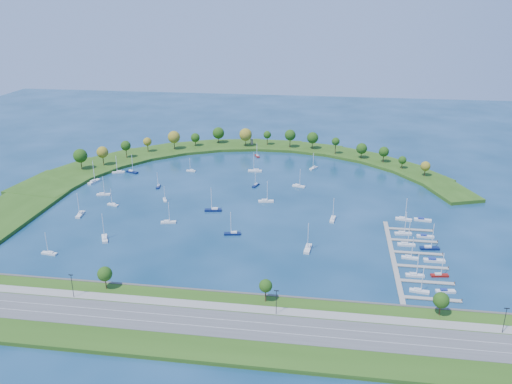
# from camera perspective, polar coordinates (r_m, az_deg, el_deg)

# --- Properties ---
(ground) EXTENTS (700.00, 700.00, 0.00)m
(ground) POSITION_cam_1_polar(r_m,az_deg,el_deg) (304.17, -1.07, -0.99)
(ground) COLOR #072C44
(ground) RESTS_ON ground
(south_shoreline) EXTENTS (420.00, 43.10, 11.60)m
(south_shoreline) POSITION_cam_1_polar(r_m,az_deg,el_deg) (197.14, -6.99, -13.88)
(south_shoreline) COLOR #274A13
(south_shoreline) RESTS_ON ground
(breakwater) EXTENTS (286.74, 247.64, 2.00)m
(breakwater) POSITION_cam_1_polar(r_m,az_deg,el_deg) (358.14, -7.15, 2.41)
(breakwater) COLOR #274A13
(breakwater) RESTS_ON ground
(breakwater_trees) EXTENTS (236.90, 89.29, 14.39)m
(breakwater_trees) POSITION_cam_1_polar(r_m,az_deg,el_deg) (388.14, -2.55, 5.50)
(breakwater_trees) COLOR #382314
(breakwater_trees) RESTS_ON breakwater
(harbor_tower) EXTENTS (2.60, 2.60, 4.46)m
(harbor_tower) POSITION_cam_1_polar(r_m,az_deg,el_deg) (414.33, -0.47, 5.58)
(harbor_tower) COLOR gray
(harbor_tower) RESTS_ON breakwater
(dock_system) EXTENTS (24.28, 82.00, 1.60)m
(dock_system) POSITION_cam_1_polar(r_m,az_deg,el_deg) (248.07, 16.52, -7.08)
(dock_system) COLOR gray
(dock_system) RESTS_ON ground
(moored_boat_0) EXTENTS (8.64, 3.70, 12.31)m
(moored_boat_0) POSITION_cam_1_polar(r_m,az_deg,el_deg) (261.77, -2.59, -4.53)
(moored_boat_0) COLOR #0A1641
(moored_boat_0) RESTS_ON ground
(moored_boat_1) EXTENTS (5.83, 7.99, 11.65)m
(moored_boat_1) POSITION_cam_1_polar(r_m,az_deg,el_deg) (363.05, 6.34, 2.69)
(moored_boat_1) COLOR silver
(moored_boat_1) RESTS_ON ground
(moored_boat_2) EXTENTS (3.41, 8.72, 12.48)m
(moored_boat_2) POSITION_cam_1_polar(r_m,az_deg,el_deg) (280.78, 8.43, -2.93)
(moored_boat_2) COLOR silver
(moored_boat_2) RESTS_ON ground
(moored_boat_3) EXTENTS (8.42, 4.36, 11.92)m
(moored_boat_3) POSITION_cam_1_polar(r_m,az_deg,el_deg) (327.33, 4.71, 0.72)
(moored_boat_3) COLOR silver
(moored_boat_3) RESTS_ON ground
(moored_boat_4) EXTENTS (3.69, 9.86, 14.15)m
(moored_boat_4) POSITION_cam_1_polar(r_m,az_deg,el_deg) (247.70, 5.72, -6.14)
(moored_boat_4) COLOR silver
(moored_boat_4) RESTS_ON ground
(moored_boat_5) EXTENTS (3.75, 9.34, 13.34)m
(moored_boat_5) POSITION_cam_1_polar(r_m,az_deg,el_deg) (299.67, -18.76, -2.29)
(moored_boat_5) COLOR silver
(moored_boat_5) RESTS_ON ground
(moored_boat_6) EXTENTS (4.82, 6.95, 10.03)m
(moored_boat_6) POSITION_cam_1_polar(r_m,az_deg,el_deg) (388.88, 0.12, 4.03)
(moored_boat_6) COLOR maroon
(moored_boat_6) RESTS_ON ground
(moored_boat_7) EXTENTS (8.50, 5.18, 12.09)m
(moored_boat_7) POSITION_cam_1_polar(r_m,az_deg,el_deg) (364.27, -14.89, 2.17)
(moored_boat_7) COLOR silver
(moored_boat_7) RESTS_ON ground
(moored_boat_8) EXTENTS (5.01, 10.22, 14.48)m
(moored_boat_8) POSITION_cam_1_polar(r_m,az_deg,el_deg) (349.66, -17.39, 1.14)
(moored_boat_8) COLOR silver
(moored_boat_8) RESTS_ON ground
(moored_boat_9) EXTENTS (8.47, 4.10, 12.00)m
(moored_boat_9) POSITION_cam_1_polar(r_m,az_deg,el_deg) (325.65, -16.44, -0.20)
(moored_boat_9) COLOR silver
(moored_boat_9) RESTS_ON ground
(moored_boat_10) EXTENTS (6.69, 2.66, 9.56)m
(moored_boat_10) POSITION_cam_1_polar(r_m,az_deg,el_deg) (358.17, -7.16, 2.39)
(moored_boat_10) COLOR silver
(moored_boat_10) RESTS_ON ground
(moored_boat_11) EXTENTS (3.95, 7.50, 10.61)m
(moored_boat_11) POSITION_cam_1_polar(r_m,az_deg,el_deg) (327.59, -0.03, 0.80)
(moored_boat_11) COLOR #0A1641
(moored_boat_11) RESTS_ON ground
(moored_boat_12) EXTENTS (2.86, 7.12, 10.18)m
(moored_boat_12) POSITION_cam_1_polar(r_m,az_deg,el_deg) (331.18, -10.69, 0.65)
(moored_boat_12) COLOR #0A1641
(moored_boat_12) RESTS_ON ground
(moored_boat_13) EXTENTS (9.23, 4.11, 13.12)m
(moored_boat_13) POSITION_cam_1_polar(r_m,az_deg,el_deg) (302.02, 1.09, -0.96)
(moored_boat_13) COLOR silver
(moored_boat_13) RESTS_ON ground
(moored_boat_14) EXTENTS (9.15, 5.43, 13.01)m
(moored_boat_14) POSITION_cam_1_polar(r_m,az_deg,el_deg) (362.57, -13.46, 2.21)
(moored_boat_14) COLOR #0A1641
(moored_boat_14) RESTS_ON ground
(moored_boat_15) EXTENTS (9.72, 4.13, 13.85)m
(moored_boat_15) POSITION_cam_1_polar(r_m,az_deg,el_deg) (290.52, -4.72, -1.93)
(moored_boat_15) COLOR #0A1641
(moored_boat_15) RESTS_ON ground
(moored_boat_16) EXTENTS (7.70, 3.00, 11.02)m
(moored_boat_16) POSITION_cam_1_polar(r_m,az_deg,el_deg) (260.81, -21.77, -6.21)
(moored_boat_16) COLOR silver
(moored_boat_16) RESTS_ON ground
(moored_boat_17) EXTENTS (6.41, 9.40, 13.55)m
(moored_boat_17) POSITION_cam_1_polar(r_m,az_deg,el_deg) (266.83, -16.30, -4.88)
(moored_boat_17) COLOR silver
(moored_boat_17) RESTS_ON ground
(moored_boat_18) EXTENTS (4.16, 6.47, 9.26)m
(moored_boat_18) POSITION_cam_1_polar(r_m,az_deg,el_deg) (309.04, -9.99, -0.79)
(moored_boat_18) COLOR silver
(moored_boat_18) RESTS_ON ground
(moored_boat_19) EXTENTS (8.29, 3.96, 11.76)m
(moored_boat_19) POSITION_cam_1_polar(r_m,az_deg,el_deg) (278.36, -9.62, -3.22)
(moored_boat_19) COLOR silver
(moored_boat_19) RESTS_ON ground
(moored_boat_20) EXTENTS (7.28, 3.92, 10.31)m
(moored_boat_20) POSITION_cam_1_polar(r_m,az_deg,el_deg) (308.33, -15.46, -1.29)
(moored_boat_20) COLOR silver
(moored_boat_20) RESTS_ON ground
(moored_boat_21) EXTENTS (9.56, 3.33, 13.80)m
(moored_boat_21) POSITION_cam_1_polar(r_m,az_deg,el_deg) (354.79, -0.10, 2.40)
(moored_boat_21) COLOR silver
(moored_boat_21) RESTS_ON ground
(docked_boat_0) EXTENTS (8.05, 3.39, 11.47)m
(docked_boat_0) POSITION_cam_1_polar(r_m,az_deg,el_deg) (223.65, 17.50, -10.27)
(docked_boat_0) COLOR silver
(docked_boat_0) RESTS_ON ground
(docked_boat_1) EXTENTS (8.08, 3.27, 1.60)m
(docked_boat_1) POSITION_cam_1_polar(r_m,az_deg,el_deg) (227.09, 20.08, -10.19)
(docked_boat_1) COLOR silver
(docked_boat_1) RESTS_ON ground
(docked_boat_2) EXTENTS (7.86, 2.21, 11.55)m
(docked_boat_2) POSITION_cam_1_polar(r_m,az_deg,el_deg) (234.66, 17.05, -8.67)
(docked_boat_2) COLOR silver
(docked_boat_2) RESTS_ON ground
(docked_boat_3) EXTENTS (7.73, 3.21, 11.02)m
(docked_boat_3) POSITION_cam_1_polar(r_m,az_deg,el_deg) (237.98, 19.53, -8.55)
(docked_boat_3) COLOR maroon
(docked_boat_3) RESTS_ON ground
(docked_boat_4) EXTENTS (7.71, 2.94, 11.06)m
(docked_boat_4) POSITION_cam_1_polar(r_m,az_deg,el_deg) (248.77, 16.55, -6.87)
(docked_boat_4) COLOR silver
(docked_boat_4) RESTS_ON ground
(docked_boat_5) EXTENTS (9.46, 2.74, 1.93)m
(docked_boat_5) POSITION_cam_1_polar(r_m,az_deg,el_deg) (249.53, 18.97, -7.11)
(docked_boat_5) COLOR silver
(docked_boat_5) RESTS_ON ground
(docked_boat_6) EXTENTS (8.35, 2.38, 12.25)m
(docked_boat_6) POSITION_cam_1_polar(r_m,az_deg,el_deg) (260.65, 16.18, -5.51)
(docked_boat_6) COLOR silver
(docked_boat_6) RESTS_ON ground
(docked_boat_7) EXTENTS (9.21, 3.60, 13.18)m
(docked_boat_7) POSITION_cam_1_polar(r_m,az_deg,el_deg) (260.33, 18.53, -5.81)
(docked_boat_7) COLOR #0A1641
(docked_boat_7) RESTS_ON ground
(docked_boat_8) EXTENTS (8.65, 3.30, 12.41)m
(docked_boat_8) POSITION_cam_1_polar(r_m,az_deg,el_deg) (271.95, 15.86, -4.34)
(docked_boat_8) COLOR silver
(docked_boat_8) RESTS_ON ground
(docked_boat_9) EXTENTS (8.42, 2.62, 1.70)m
(docked_boat_9) POSITION_cam_1_polar(r_m,az_deg,el_deg) (272.07, 18.08, -4.65)
(docked_boat_9) COLOR silver
(docked_boat_9) RESTS_ON ground
(docked_boat_10) EXTENTS (8.91, 3.84, 12.67)m
(docked_boat_10) POSITION_cam_1_polar(r_m,az_deg,el_deg) (288.97, 15.91, -2.83)
(docked_boat_10) COLOR silver
(docked_boat_10) RESTS_ON ground
(docked_boat_11) EXTENTS (9.29, 3.71, 1.84)m
(docked_boat_11) POSITION_cam_1_polar(r_m,az_deg,el_deg) (291.13, 17.83, -2.92)
(docked_boat_11) COLOR silver
(docked_boat_11) RESTS_ON ground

